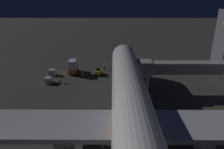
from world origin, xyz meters
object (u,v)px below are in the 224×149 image
object	(u,v)px
baggage_container_near_belt	(52,72)
ground_crew_by_belt_loader	(82,75)
jet_bridge	(181,68)
ground_crew_under_port_wing	(60,79)
baggage_container_spare	(49,80)
cargo_truck_aft	(73,66)
traffic_cone_nose_port	(131,72)
ground_crew_marshaller_fwd	(104,66)
traffic_cone_nose_starboard	(115,72)
baggage_tug_spare	(98,72)
airliner_at_gate	(135,123)

from	to	relation	value
baggage_container_near_belt	ground_crew_by_belt_loader	distance (m)	8.81
jet_bridge	ground_crew_under_port_wing	world-z (taller)	jet_bridge
baggage_container_near_belt	baggage_container_spare	bearing A→B (deg)	95.75
cargo_truck_aft	traffic_cone_nose_port	bearing A→B (deg)	179.29
baggage_container_spare	ground_crew_marshaller_fwd	xyz separation A→B (m)	(-13.60, -9.86, 0.28)
jet_bridge	ground_crew_marshaller_fwd	distance (m)	23.13
cargo_truck_aft	ground_crew_under_port_wing	world-z (taller)	cargo_truck_aft
baggage_container_spare	traffic_cone_nose_starboard	world-z (taller)	baggage_container_spare
baggage_tug_spare	traffic_cone_nose_starboard	bearing A→B (deg)	-167.88
ground_crew_marshaller_fwd	ground_crew_under_port_wing	size ratio (longest dim) A/B	1.06
cargo_truck_aft	ground_crew_marshaller_fwd	world-z (taller)	cargo_truck_aft
jet_bridge	baggage_container_near_belt	bearing A→B (deg)	-17.48
cargo_truck_aft	traffic_cone_nose_port	xyz separation A→B (m)	(-16.12, 0.20, -1.64)
baggage_container_near_belt	ground_crew_by_belt_loader	world-z (taller)	ground_crew_by_belt_loader
airliner_at_gate	jet_bridge	world-z (taller)	airliner_at_gate
ground_crew_by_belt_loader	jet_bridge	bearing A→B (deg)	161.08
baggage_tug_spare	ground_crew_under_port_wing	bearing A→B (deg)	31.60
airliner_at_gate	traffic_cone_nose_starboard	distance (m)	33.10
airliner_at_gate	traffic_cone_nose_starboard	xyz separation A→B (m)	(2.20, -32.59, -5.34)
baggage_tug_spare	ground_crew_marshaller_fwd	distance (m)	4.30
baggage_tug_spare	traffic_cone_nose_port	xyz separation A→B (m)	(-9.05, -1.00, -0.51)
baggage_tug_spare	baggage_container_near_belt	xyz separation A→B (m)	(12.56, 0.49, 0.01)
cargo_truck_aft	airliner_at_gate	bearing A→B (deg)	113.00
baggage_tug_spare	traffic_cone_nose_port	bearing A→B (deg)	-173.70
baggage_container_near_belt	baggage_tug_spare	bearing A→B (deg)	-177.78
airliner_at_gate	traffic_cone_nose_port	size ratio (longest dim) A/B	123.32
cargo_truck_aft	traffic_cone_nose_port	distance (m)	16.20
airliner_at_gate	traffic_cone_nose_starboard	world-z (taller)	airliner_at_gate
baggage_container_near_belt	ground_crew_under_port_wing	xyz separation A→B (m)	(-3.35, 5.18, 0.14)
ground_crew_marshaller_fwd	traffic_cone_nose_starboard	world-z (taller)	ground_crew_marshaller_fwd
traffic_cone_nose_starboard	airliner_at_gate	bearing A→B (deg)	93.86
cargo_truck_aft	ground_crew_marshaller_fwd	xyz separation A→B (m)	(-8.65, -2.79, -0.92)
ground_crew_by_belt_loader	traffic_cone_nose_port	world-z (taller)	ground_crew_by_belt_loader
jet_bridge	traffic_cone_nose_starboard	size ratio (longest dim) A/B	41.44
jet_bridge	ground_crew_by_belt_loader	bearing A→B (deg)	-18.92
ground_crew_by_belt_loader	ground_crew_under_port_wing	world-z (taller)	ground_crew_by_belt_loader
ground_crew_by_belt_loader	ground_crew_under_port_wing	size ratio (longest dim) A/B	1.02
cargo_truck_aft	traffic_cone_nose_starboard	size ratio (longest dim) A/B	8.58
baggage_container_spare	ground_crew_by_belt_loader	xyz separation A→B (m)	(-8.02, -3.32, 0.24)
airliner_at_gate	baggage_container_near_belt	world-z (taller)	airliner_at_gate
ground_crew_by_belt_loader	traffic_cone_nose_starboard	xyz separation A→B (m)	(-8.65, -3.54, -0.68)
airliner_at_gate	traffic_cone_nose_port	xyz separation A→B (m)	(-2.20, -32.59, -5.34)
ground_crew_marshaller_fwd	traffic_cone_nose_port	size ratio (longest dim) A/B	3.29
jet_bridge	baggage_container_spare	world-z (taller)	jet_bridge
baggage_container_spare	ground_crew_under_port_wing	xyz separation A→B (m)	(-2.81, -0.20, 0.21)
airliner_at_gate	ground_crew_under_port_wing	size ratio (longest dim) A/B	39.84
baggage_tug_spare	ground_crew_marshaller_fwd	size ratio (longest dim) A/B	1.52
cargo_truck_aft	traffic_cone_nose_starboard	world-z (taller)	cargo_truck_aft
jet_bridge	baggage_container_spare	distance (m)	31.79
ground_crew_under_port_wing	ground_crew_by_belt_loader	bearing A→B (deg)	-149.10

